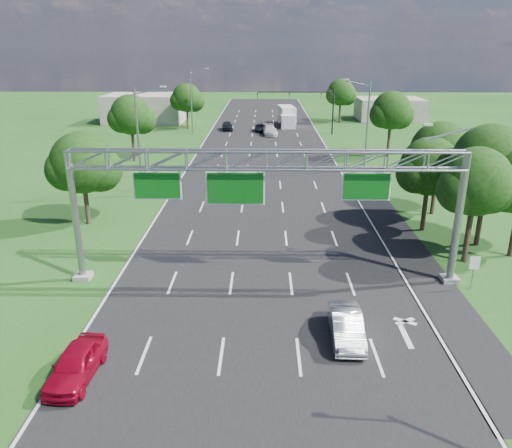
{
  "coord_description": "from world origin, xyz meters",
  "views": [
    {
      "loc": [
        0.16,
        -15.66,
        13.63
      ],
      "look_at": [
        -0.32,
        12.35,
        3.52
      ],
      "focal_mm": 35.0,
      "sensor_mm": 36.0,
      "label": 1
    }
  ],
  "objects_px": {
    "box_truck": "(287,117)",
    "sign_gantry": "(267,170)",
    "regulatory_sign": "(474,266)",
    "traffic_signal": "(311,101)",
    "red_coupe": "(76,364)",
    "silver_sedan": "(346,326)"
  },
  "relations": [
    {
      "from": "red_coupe",
      "to": "sign_gantry",
      "type": "bearing_deg",
      "value": 52.7
    },
    {
      "from": "regulatory_sign",
      "to": "silver_sedan",
      "type": "height_order",
      "value": "regulatory_sign"
    },
    {
      "from": "silver_sedan",
      "to": "box_truck",
      "type": "height_order",
      "value": "box_truck"
    },
    {
      "from": "sign_gantry",
      "to": "silver_sedan",
      "type": "xyz_separation_m",
      "value": [
        3.87,
        -6.41,
        -6.2
      ]
    },
    {
      "from": "red_coupe",
      "to": "silver_sedan",
      "type": "xyz_separation_m",
      "value": [
        12.1,
        3.27,
        -0.01
      ]
    },
    {
      "from": "traffic_signal",
      "to": "silver_sedan",
      "type": "relative_size",
      "value": 2.89
    },
    {
      "from": "traffic_signal",
      "to": "box_truck",
      "type": "bearing_deg",
      "value": 110.43
    },
    {
      "from": "sign_gantry",
      "to": "regulatory_sign",
      "type": "distance_m",
      "value": 13.25
    },
    {
      "from": "traffic_signal",
      "to": "box_truck",
      "type": "relative_size",
      "value": 1.39
    },
    {
      "from": "silver_sedan",
      "to": "box_truck",
      "type": "relative_size",
      "value": 0.48
    },
    {
      "from": "sign_gantry",
      "to": "traffic_signal",
      "type": "distance_m",
      "value": 53.51
    },
    {
      "from": "sign_gantry",
      "to": "box_truck",
      "type": "bearing_deg",
      "value": 86.55
    },
    {
      "from": "box_truck",
      "to": "sign_gantry",
      "type": "bearing_deg",
      "value": -100.12
    },
    {
      "from": "box_truck",
      "to": "silver_sedan",
      "type": "bearing_deg",
      "value": -96.57
    },
    {
      "from": "red_coupe",
      "to": "silver_sedan",
      "type": "relative_size",
      "value": 0.98
    },
    {
      "from": "red_coupe",
      "to": "box_truck",
      "type": "relative_size",
      "value": 0.47
    },
    {
      "from": "traffic_signal",
      "to": "red_coupe",
      "type": "xyz_separation_m",
      "value": [
        -15.37,
        -62.68,
        -4.46
      ]
    },
    {
      "from": "regulatory_sign",
      "to": "box_truck",
      "type": "distance_m",
      "value": 63.71
    },
    {
      "from": "traffic_signal",
      "to": "silver_sedan",
      "type": "distance_m",
      "value": 59.67
    },
    {
      "from": "silver_sedan",
      "to": "box_truck",
      "type": "xyz_separation_m",
      "value": [
        -0.13,
        68.55,
        0.86
      ]
    },
    {
      "from": "regulatory_sign",
      "to": "red_coupe",
      "type": "xyz_separation_m",
      "value": [
        -20.29,
        -8.66,
        -0.81
      ]
    },
    {
      "from": "traffic_signal",
      "to": "silver_sedan",
      "type": "xyz_separation_m",
      "value": [
        -3.28,
        -59.41,
        -4.47
      ]
    }
  ]
}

